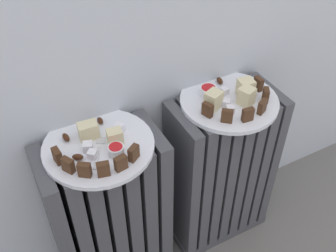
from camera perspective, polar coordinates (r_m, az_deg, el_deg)
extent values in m
cube|color=#47474C|center=(1.17, -14.95, -14.47)|extent=(0.04, 0.18, 0.52)
cube|color=#47474C|center=(1.18, -12.70, -13.70)|extent=(0.04, 0.18, 0.52)
cube|color=#47474C|center=(1.18, -10.49, -12.92)|extent=(0.04, 0.18, 0.52)
cube|color=#47474C|center=(1.19, -8.31, -12.13)|extent=(0.04, 0.18, 0.52)
cube|color=#47474C|center=(1.19, -6.16, -11.33)|extent=(0.04, 0.18, 0.52)
cube|color=#47474C|center=(1.20, -4.06, -10.53)|extent=(0.04, 0.18, 0.52)
cube|color=#47474C|center=(1.21, -2.01, -9.73)|extent=(0.04, 0.18, 0.52)
cube|color=#47474C|center=(1.51, 6.53, -12.99)|extent=(0.33, 0.18, 0.03)
cube|color=#47474C|center=(1.24, 1.84, -8.18)|extent=(0.03, 0.18, 0.52)
cube|color=#47474C|center=(1.26, 3.50, -7.50)|extent=(0.03, 0.18, 0.52)
cube|color=#47474C|center=(1.27, 5.11, -6.83)|extent=(0.03, 0.18, 0.52)
cube|color=#47474C|center=(1.29, 6.69, -6.17)|extent=(0.03, 0.18, 0.52)
cube|color=#47474C|center=(1.31, 8.21, -5.52)|extent=(0.03, 0.18, 0.52)
cube|color=#47474C|center=(1.32, 9.69, -4.88)|extent=(0.03, 0.18, 0.52)
cube|color=#47474C|center=(1.34, 11.13, -4.26)|extent=(0.03, 0.18, 0.52)
cube|color=#47474C|center=(1.37, 12.52, -3.66)|extent=(0.03, 0.18, 0.52)
cylinder|color=white|center=(0.98, -9.80, -2.80)|extent=(0.27, 0.27, 0.01)
cylinder|color=white|center=(1.12, 8.64, 3.55)|extent=(0.27, 0.27, 0.01)
cube|color=#472B19|center=(0.95, -15.41, -4.11)|extent=(0.02, 0.03, 0.04)
cube|color=#472B19|center=(0.92, -13.98, -5.40)|extent=(0.03, 0.03, 0.04)
cube|color=#472B19|center=(0.90, -11.75, -6.11)|extent=(0.03, 0.03, 0.04)
cube|color=#472B19|center=(0.90, -9.15, -6.06)|extent=(0.03, 0.02, 0.04)
cube|color=#472B19|center=(0.90, -6.70, -5.24)|extent=(0.03, 0.02, 0.04)
cube|color=#472B19|center=(0.92, -4.89, -3.84)|extent=(0.03, 0.03, 0.04)
cube|color=beige|center=(0.99, -11.21, -0.65)|extent=(0.05, 0.04, 0.04)
cube|color=beige|center=(0.96, -7.53, -1.57)|extent=(0.04, 0.03, 0.04)
cube|color=white|center=(0.96, -11.28, -2.92)|extent=(0.03, 0.03, 0.02)
cube|color=white|center=(1.00, -6.98, -0.38)|extent=(0.03, 0.03, 0.02)
cube|color=white|center=(0.94, -10.65, -3.99)|extent=(0.03, 0.03, 0.02)
ellipsoid|color=#3D1E0F|center=(0.95, -12.67, -4.30)|extent=(0.03, 0.03, 0.01)
ellipsoid|color=#3D1E0F|center=(1.00, -14.26, -1.58)|extent=(0.02, 0.03, 0.02)
ellipsoid|color=#3D1E0F|center=(1.03, -9.60, 0.75)|extent=(0.01, 0.02, 0.01)
cylinder|color=white|center=(0.94, -7.37, -3.42)|extent=(0.04, 0.04, 0.02)
cylinder|color=red|center=(0.94, -7.40, -3.16)|extent=(0.03, 0.03, 0.01)
cube|color=#472B19|center=(1.04, 5.62, 2.29)|extent=(0.02, 0.03, 0.04)
cube|color=#472B19|center=(1.03, 8.36, 1.42)|extent=(0.03, 0.03, 0.04)
cube|color=#472B19|center=(1.04, 11.23, 1.58)|extent=(0.03, 0.02, 0.04)
cube|color=#472B19|center=(1.07, 13.20, 2.68)|extent=(0.03, 0.03, 0.04)
cube|color=#472B19|center=(1.12, 13.68, 4.29)|extent=(0.03, 0.03, 0.04)
cube|color=#472B19|center=(1.15, 12.67, 5.86)|extent=(0.01, 0.03, 0.04)
cube|color=beige|center=(1.09, 11.03, 4.16)|extent=(0.05, 0.05, 0.05)
cube|color=beige|center=(1.06, 6.44, 3.69)|extent=(0.05, 0.05, 0.05)
cube|color=beige|center=(1.12, 10.93, 5.37)|extent=(0.05, 0.04, 0.05)
cube|color=white|center=(1.06, 8.81, 2.34)|extent=(0.03, 0.03, 0.02)
cube|color=white|center=(1.12, 7.98, 4.90)|extent=(0.02, 0.02, 0.02)
cube|color=white|center=(1.08, 8.24, 3.22)|extent=(0.03, 0.03, 0.02)
ellipsoid|color=#3D1E0F|center=(1.10, 7.31, 3.94)|extent=(0.02, 0.03, 0.02)
ellipsoid|color=#3D1E0F|center=(1.17, 7.33, 6.39)|extent=(0.02, 0.03, 0.02)
cylinder|color=white|center=(1.11, 5.71, 4.89)|extent=(0.05, 0.05, 0.03)
cylinder|color=red|center=(1.11, 5.74, 5.17)|extent=(0.04, 0.04, 0.01)
cube|color=silver|center=(0.95, -10.01, -4.45)|extent=(0.04, 0.07, 0.00)
cube|color=silver|center=(0.99, -9.52, -2.04)|extent=(0.03, 0.03, 0.00)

